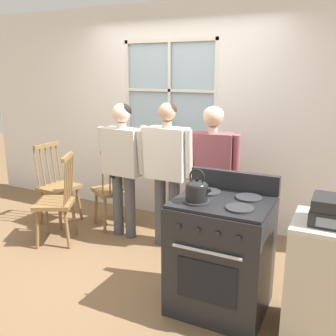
{
  "coord_description": "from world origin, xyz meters",
  "views": [
    {
      "loc": [
        1.93,
        -2.9,
        1.88
      ],
      "look_at": [
        0.42,
        0.16,
        1.0
      ],
      "focal_mm": 40.0,
      "sensor_mm": 36.0,
      "label": 1
    }
  ],
  "objects_px": {
    "person_elderly_left": "(123,157)",
    "kettle": "(197,190)",
    "potted_plant": "(165,132)",
    "chair_center_cluster": "(57,203)",
    "person_teen_center": "(167,162)",
    "chair_by_window": "(113,191)",
    "stove": "(221,254)",
    "handbag": "(120,165)",
    "person_adult_right": "(212,164)",
    "side_counter": "(329,283)",
    "chair_near_wall": "(58,187)"
  },
  "relations": [
    {
      "from": "chair_by_window",
      "to": "chair_near_wall",
      "type": "height_order",
      "value": "same"
    },
    {
      "from": "kettle",
      "to": "handbag",
      "type": "height_order",
      "value": "kettle"
    },
    {
      "from": "chair_near_wall",
      "to": "person_elderly_left",
      "type": "height_order",
      "value": "person_elderly_left"
    },
    {
      "from": "chair_near_wall",
      "to": "person_teen_center",
      "type": "xyz_separation_m",
      "value": [
        1.54,
        0.01,
        0.49
      ]
    },
    {
      "from": "chair_near_wall",
      "to": "chair_by_window",
      "type": "bearing_deg",
      "value": -71.93
    },
    {
      "from": "person_elderly_left",
      "to": "kettle",
      "type": "relative_size",
      "value": 6.27
    },
    {
      "from": "chair_center_cluster",
      "to": "person_elderly_left",
      "type": "distance_m",
      "value": 0.89
    },
    {
      "from": "chair_by_window",
      "to": "person_elderly_left",
      "type": "distance_m",
      "value": 0.58
    },
    {
      "from": "chair_by_window",
      "to": "stove",
      "type": "distance_m",
      "value": 1.99
    },
    {
      "from": "stove",
      "to": "side_counter",
      "type": "xyz_separation_m",
      "value": [
        0.8,
        -0.04,
        -0.02
      ]
    },
    {
      "from": "chair_center_cluster",
      "to": "stove",
      "type": "height_order",
      "value": "stove"
    },
    {
      "from": "stove",
      "to": "handbag",
      "type": "relative_size",
      "value": 3.53
    },
    {
      "from": "chair_near_wall",
      "to": "person_teen_center",
      "type": "bearing_deg",
      "value": -86.28
    },
    {
      "from": "chair_center_cluster",
      "to": "side_counter",
      "type": "relative_size",
      "value": 1.12
    },
    {
      "from": "chair_near_wall",
      "to": "potted_plant",
      "type": "bearing_deg",
      "value": -52.46
    },
    {
      "from": "chair_near_wall",
      "to": "chair_center_cluster",
      "type": "relative_size",
      "value": 1.0
    },
    {
      "from": "person_elderly_left",
      "to": "kettle",
      "type": "distance_m",
      "value": 1.6
    },
    {
      "from": "potted_plant",
      "to": "side_counter",
      "type": "distance_m",
      "value": 2.74
    },
    {
      "from": "chair_by_window",
      "to": "person_elderly_left",
      "type": "xyz_separation_m",
      "value": [
        0.27,
        -0.17,
        0.48
      ]
    },
    {
      "from": "handbag",
      "to": "kettle",
      "type": "bearing_deg",
      "value": -36.53
    },
    {
      "from": "chair_near_wall",
      "to": "side_counter",
      "type": "relative_size",
      "value": 1.12
    },
    {
      "from": "person_adult_right",
      "to": "side_counter",
      "type": "height_order",
      "value": "person_adult_right"
    },
    {
      "from": "chair_by_window",
      "to": "handbag",
      "type": "xyz_separation_m",
      "value": [
        0.19,
        -0.13,
        0.38
      ]
    },
    {
      "from": "chair_near_wall",
      "to": "person_teen_center",
      "type": "height_order",
      "value": "person_teen_center"
    },
    {
      "from": "chair_by_window",
      "to": "chair_near_wall",
      "type": "xyz_separation_m",
      "value": [
        -0.71,
        -0.19,
        0.0
      ]
    },
    {
      "from": "chair_center_cluster",
      "to": "person_teen_center",
      "type": "height_order",
      "value": "person_teen_center"
    },
    {
      "from": "person_teen_center",
      "to": "potted_plant",
      "type": "distance_m",
      "value": 0.88
    },
    {
      "from": "chair_center_cluster",
      "to": "side_counter",
      "type": "bearing_deg",
      "value": 54.51
    },
    {
      "from": "potted_plant",
      "to": "handbag",
      "type": "distance_m",
      "value": 0.81
    },
    {
      "from": "chair_center_cluster",
      "to": "person_elderly_left",
      "type": "xyz_separation_m",
      "value": [
        0.58,
        0.47,
        0.48
      ]
    },
    {
      "from": "chair_near_wall",
      "to": "side_counter",
      "type": "distance_m",
      "value": 3.34
    },
    {
      "from": "person_elderly_left",
      "to": "kettle",
      "type": "xyz_separation_m",
      "value": [
        1.28,
        -0.96,
        0.08
      ]
    },
    {
      "from": "chair_center_cluster",
      "to": "person_adult_right",
      "type": "relative_size",
      "value": 0.66
    },
    {
      "from": "person_teen_center",
      "to": "stove",
      "type": "height_order",
      "value": "person_teen_center"
    },
    {
      "from": "person_adult_right",
      "to": "handbag",
      "type": "xyz_separation_m",
      "value": [
        -1.07,
        -0.12,
        -0.1
      ]
    },
    {
      "from": "person_elderly_left",
      "to": "stove",
      "type": "relative_size",
      "value": 1.43
    },
    {
      "from": "person_elderly_left",
      "to": "potted_plant",
      "type": "relative_size",
      "value": 5.57
    },
    {
      "from": "person_teen_center",
      "to": "kettle",
      "type": "height_order",
      "value": "person_teen_center"
    },
    {
      "from": "person_elderly_left",
      "to": "person_adult_right",
      "type": "distance_m",
      "value": 1.01
    },
    {
      "from": "stove",
      "to": "kettle",
      "type": "height_order",
      "value": "kettle"
    },
    {
      "from": "potted_plant",
      "to": "person_adult_right",
      "type": "bearing_deg",
      "value": -35.14
    },
    {
      "from": "chair_near_wall",
      "to": "person_adult_right",
      "type": "xyz_separation_m",
      "value": [
        1.98,
        0.17,
        0.48
      ]
    },
    {
      "from": "kettle",
      "to": "side_counter",
      "type": "relative_size",
      "value": 0.27
    },
    {
      "from": "potted_plant",
      "to": "side_counter",
      "type": "bearing_deg",
      "value": -37.72
    },
    {
      "from": "chair_center_cluster",
      "to": "person_elderly_left",
      "type": "height_order",
      "value": "person_elderly_left"
    },
    {
      "from": "chair_by_window",
      "to": "chair_near_wall",
      "type": "distance_m",
      "value": 0.74
    },
    {
      "from": "person_elderly_left",
      "to": "chair_near_wall",
      "type": "bearing_deg",
      "value": -175.55
    },
    {
      "from": "chair_by_window",
      "to": "person_adult_right",
      "type": "height_order",
      "value": "person_adult_right"
    },
    {
      "from": "stove",
      "to": "potted_plant",
      "type": "distance_m",
      "value": 2.15
    },
    {
      "from": "chair_center_cluster",
      "to": "handbag",
      "type": "bearing_deg",
      "value": 107.59
    }
  ]
}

